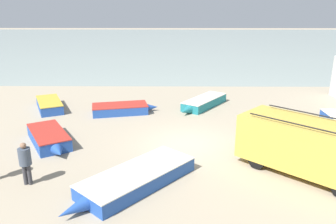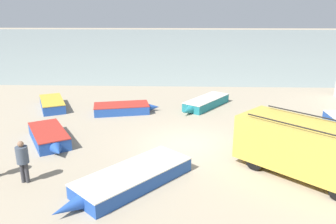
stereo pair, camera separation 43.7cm
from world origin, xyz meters
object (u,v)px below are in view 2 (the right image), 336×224
Objects in this scene: fishing_rowboat_2 at (205,103)px; fishing_rowboat_5 at (52,103)px; parked_van at (307,148)px; fishing_rowboat_1 at (131,178)px; fishing_rowboat_0 at (123,108)px; fisherman_1 at (23,158)px; fishing_rowboat_3 at (49,137)px.

fishing_rowboat_2 is 9.78m from fishing_rowboat_5.
parked_van is at bearing 53.77° from fishing_rowboat_2.
fishing_rowboat_2 is at bearing -156.74° from fishing_rowboat_1.
fisherman_1 is at bearing -116.85° from fishing_rowboat_0.
parked_van is 1.26× the size of fishing_rowboat_0.
fishing_rowboat_2 reaches higher than fishing_rowboat_1.
fishing_rowboat_0 is 8.71m from fishing_rowboat_1.
parked_van reaches higher than fishing_rowboat_3.
fishing_rowboat_0 is 0.86× the size of fishing_rowboat_1.
fishing_rowboat_2 is 2.68× the size of fisherman_1.
fishing_rowboat_3 is at bearing -88.56° from fishing_rowboat_1.
fishing_rowboat_0 is at bearing -39.93° from fishing_rowboat_2.
fishing_rowboat_3 reaches higher than fishing_rowboat_1.
parked_van is 10.32m from fisherman_1.
fishing_rowboat_2 is (5.04, 1.39, 0.01)m from fishing_rowboat_0.
fishing_rowboat_1 is 1.24× the size of fishing_rowboat_3.
fishing_rowboat_1 is 10.47m from fishing_rowboat_2.
fishing_rowboat_1 is at bearing 90.66° from fisherman_1.
fishing_rowboat_1 is 11.38m from fishing_rowboat_5.
fisherman_1 is (-10.28, -0.92, -0.17)m from parked_van.
fishing_rowboat_5 is (-12.86, 8.43, -0.84)m from parked_van.
fishing_rowboat_5 is at bearing -170.66° from parked_van.
fishing_rowboat_1 is 1.20× the size of fishing_rowboat_5.
fishing_rowboat_0 is 8.78m from fisherman_1.
fishing_rowboat_2 is 9.90m from fishing_rowboat_3.
fishing_rowboat_5 is at bearing -103.78° from fishing_rowboat_1.
parked_van reaches higher than fishing_rowboat_2.
fishing_rowboat_5 reaches higher than fishing_rowboat_0.
fishing_rowboat_0 is at bearing 167.20° from fisherman_1.
fishing_rowboat_2 is (3.33, 9.92, 0.01)m from fishing_rowboat_1.
fishing_rowboat_3 is 6.00m from fishing_rowboat_5.
fishing_rowboat_3 is at bearing -132.02° from fishing_rowboat_0.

